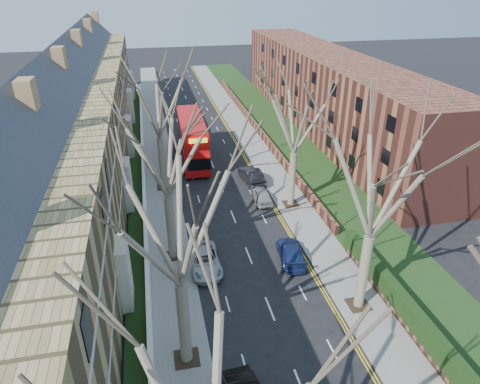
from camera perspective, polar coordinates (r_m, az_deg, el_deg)
pavement_left at (r=53.91m, az=-11.05°, el=5.67°), size 3.00×102.00×0.12m
pavement_right at (r=55.32m, az=1.51°, el=6.74°), size 3.00×102.00×0.12m
terrace_left at (r=45.12m, az=-21.03°, el=7.46°), size 9.70×78.00×13.60m
flats_right at (r=61.05m, az=11.44°, el=13.04°), size 13.97×54.00×10.00m
wall_hedge_right at (r=26.68m, az=25.85°, el=-19.66°), size 0.70×24.00×1.80m
front_wall_left at (r=46.32m, az=-12.73°, el=2.57°), size 0.30×78.00×1.00m
grass_verge_right at (r=56.46m, az=5.98°, el=7.13°), size 6.00×102.00×0.06m
tree_left_mid at (r=19.94m, az=-8.63°, el=-2.84°), size 10.50×10.50×14.71m
tree_left_far at (r=29.15m, az=-10.16°, el=6.32°), size 10.15×10.15×14.22m
tree_left_dist at (r=40.53m, az=-11.16°, el=12.64°), size 10.50×10.50×14.71m
tree_right_mid at (r=24.83m, az=18.14°, el=2.34°), size 10.50×10.50×14.71m
tree_right_far at (r=36.87m, az=7.55°, el=10.96°), size 10.15×10.15×14.22m
double_decker_bus at (r=49.37m, az=-6.36°, el=6.89°), size 3.17×11.75×4.86m
car_left_far at (r=31.80m, az=-4.73°, el=-9.08°), size 2.19×4.73×1.31m
car_right_near at (r=32.76m, az=6.83°, el=-8.02°), size 2.34×4.60×1.28m
car_right_mid at (r=40.51m, az=2.88°, el=-0.41°), size 1.64×3.89×1.31m
car_right_far at (r=44.18m, az=1.55°, el=2.22°), size 2.11×4.73×1.51m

